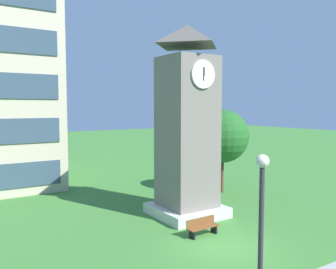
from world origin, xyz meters
TOP-DOWN VIEW (x-y plane):
  - ground_plane at (0.00, 0.00)m, footprint 160.00×160.00m
  - clock_tower at (1.40, 4.98)m, footprint 3.87×3.87m
  - park_bench at (0.10, 1.79)m, footprint 1.81×0.54m
  - street_lamp at (-3.78, -5.61)m, footprint 0.36×0.36m
  - tree_streetside at (6.98, 8.17)m, footprint 4.01×4.01m

SIDE VIEW (x-z plane):
  - ground_plane at x=0.00m, z-range 0.00..0.00m
  - park_bench at x=0.10m, z-range 0.02..0.90m
  - street_lamp at x=-3.78m, z-range 0.68..5.97m
  - tree_streetside at x=6.98m, z-range 1.14..7.45m
  - clock_tower at x=1.40m, z-range -0.57..10.70m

